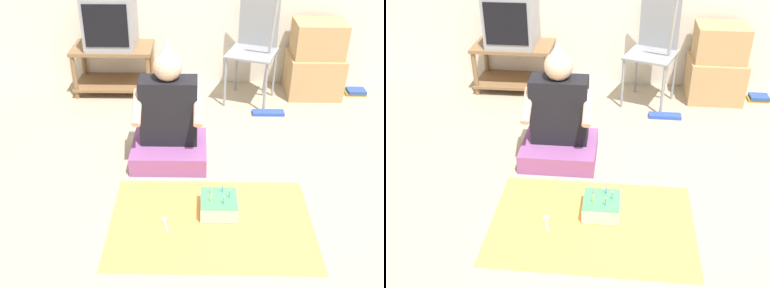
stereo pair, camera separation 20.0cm
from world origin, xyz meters
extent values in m
plane|color=tan|center=(0.00, 0.00, 0.00)|extent=(16.00, 16.00, 0.00)
cube|color=olive|center=(-1.12, 1.83, 0.43)|extent=(0.74, 0.44, 0.03)
cube|color=olive|center=(-1.12, 1.83, 0.08)|extent=(0.74, 0.44, 0.02)
cylinder|color=olive|center=(-1.46, 1.64, 0.22)|extent=(0.04, 0.04, 0.45)
cylinder|color=olive|center=(-0.78, 1.64, 0.22)|extent=(0.04, 0.04, 0.45)
cylinder|color=olive|center=(-1.46, 2.02, 0.22)|extent=(0.04, 0.04, 0.45)
cylinder|color=olive|center=(-0.78, 2.02, 0.22)|extent=(0.04, 0.04, 0.45)
cube|color=#99999E|center=(-1.12, 1.83, 0.68)|extent=(0.44, 0.42, 0.47)
cube|color=black|center=(-1.12, 1.62, 0.70)|extent=(0.38, 0.01, 0.37)
cube|color=gray|center=(0.16, 1.62, 0.47)|extent=(0.52, 0.52, 0.02)
cube|color=gray|center=(0.22, 1.80, 0.71)|extent=(0.34, 0.14, 0.49)
cylinder|color=gray|center=(-0.08, 1.51, 0.23)|extent=(0.02, 0.02, 0.47)
cylinder|color=gray|center=(0.27, 1.38, 0.23)|extent=(0.02, 0.02, 0.47)
cylinder|color=gray|center=(0.05, 1.85, 0.23)|extent=(0.02, 0.02, 0.47)
cylinder|color=gray|center=(0.39, 1.73, 0.23)|extent=(0.02, 0.02, 0.47)
cube|color=tan|center=(0.77, 1.80, 0.19)|extent=(0.50, 0.44, 0.38)
cube|color=tan|center=(0.77, 1.80, 0.54)|extent=(0.45, 0.36, 0.31)
cube|color=#2D4CB2|center=(0.30, 1.34, 0.01)|extent=(0.28, 0.09, 0.03)
cylinder|color=#B7B7BC|center=(0.30, 1.54, 0.64)|extent=(0.03, 0.42, 1.22)
cube|color=#A88933|center=(1.20, 1.78, 0.01)|extent=(0.19, 0.12, 0.02)
cube|color=#284793|center=(1.20, 1.78, 0.04)|extent=(0.17, 0.13, 0.03)
cube|color=#8C4C8C|center=(-0.52, 0.61, 0.07)|extent=(0.54, 0.47, 0.14)
cube|color=black|center=(-0.52, 0.66, 0.38)|extent=(0.41, 0.20, 0.49)
sphere|color=beige|center=(-0.52, 0.66, 0.72)|extent=(0.20, 0.20, 0.20)
cone|color=silver|center=(-0.52, 0.66, 0.85)|extent=(0.11, 0.11, 0.09)
cylinder|color=beige|center=(-0.73, 0.55, 0.46)|extent=(0.06, 0.26, 0.21)
cylinder|color=beige|center=(-0.31, 0.55, 0.46)|extent=(0.06, 0.26, 0.21)
cube|color=#EFA84C|center=(-0.23, -0.09, 0.00)|extent=(1.24, 0.84, 0.01)
cube|color=#F4E0C6|center=(-0.18, 0.01, 0.05)|extent=(0.23, 0.23, 0.10)
cube|color=#4CB266|center=(-0.18, 0.01, 0.11)|extent=(0.23, 0.23, 0.01)
cylinder|color=#4C7FE5|center=(-0.11, 0.01, 0.13)|extent=(0.01, 0.01, 0.06)
sphere|color=#FFCC4C|center=(-0.11, 0.01, 0.17)|extent=(0.01, 0.01, 0.01)
cylinder|color=#4C7FE5|center=(-0.15, 0.07, 0.13)|extent=(0.01, 0.01, 0.06)
sphere|color=#FFCC4C|center=(-0.15, 0.07, 0.17)|extent=(0.01, 0.01, 0.01)
cylinder|color=#E58CCC|center=(-0.22, 0.05, 0.13)|extent=(0.01, 0.01, 0.06)
sphere|color=#FFCC4C|center=(-0.22, 0.05, 0.17)|extent=(0.01, 0.01, 0.01)
cylinder|color=yellow|center=(-0.23, -0.03, 0.13)|extent=(0.01, 0.01, 0.06)
sphere|color=#FFCC4C|center=(-0.23, -0.03, 0.17)|extent=(0.01, 0.01, 0.01)
cylinder|color=#4C7FE5|center=(-0.15, -0.05, 0.13)|extent=(0.01, 0.01, 0.06)
sphere|color=#FFCC4C|center=(-0.15, -0.05, 0.17)|extent=(0.01, 0.01, 0.01)
ellipsoid|color=white|center=(-0.51, -0.08, 0.01)|extent=(0.04, 0.05, 0.01)
cube|color=white|center=(-0.50, -0.15, 0.01)|extent=(0.04, 0.10, 0.01)
camera|label=1|loc=(-0.30, -2.19, 1.85)|focal=42.00mm
camera|label=2|loc=(-0.10, -2.18, 1.85)|focal=42.00mm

